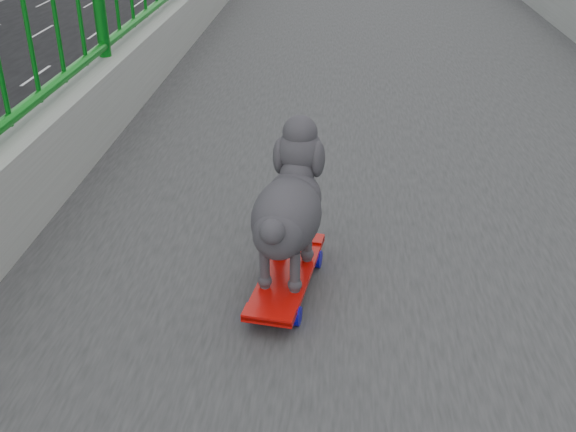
% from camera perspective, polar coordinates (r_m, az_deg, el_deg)
% --- Properties ---
extents(footbridge, '(3.00, 24.00, 7.00)m').
position_cam_1_polar(footbridge, '(4.22, 7.72, -15.71)').
color(footbridge, '#2D2D2F').
rests_on(footbridge, ground).
extents(railing, '(3.00, 24.00, 1.42)m').
position_cam_1_polar(railing, '(3.19, 10.02, 11.22)').
color(railing, gray).
rests_on(railing, footbridge).
extents(skateboard, '(0.21, 0.48, 0.06)m').
position_cam_1_polar(skateboard, '(1.95, -0.11, -5.20)').
color(skateboard, red).
rests_on(skateboard, footbridge).
extents(poodle, '(0.23, 0.45, 0.38)m').
position_cam_1_polar(poodle, '(1.86, 0.06, 0.85)').
color(poodle, '#29272B').
rests_on(poodle, skateboard).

